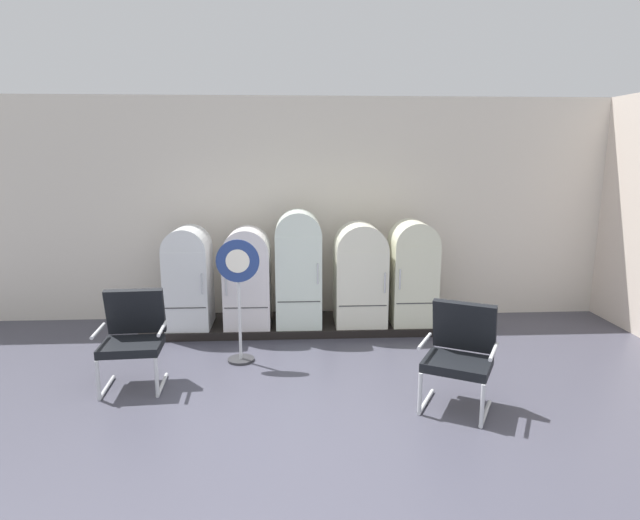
{
  "coord_description": "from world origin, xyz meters",
  "views": [
    {
      "loc": [
        -0.14,
        -4.21,
        2.47
      ],
      "look_at": [
        0.24,
        2.75,
        1.06
      ],
      "focal_mm": 29.48,
      "sensor_mm": 36.0,
      "label": 1
    }
  ],
  "objects_px": {
    "refrigerator_1": "(247,275)",
    "refrigerator_2": "(298,265)",
    "refrigerator_3": "(360,271)",
    "refrigerator_4": "(413,269)",
    "refrigerator_0": "(188,274)",
    "armchair_left": "(133,333)",
    "armchair_right": "(460,350)",
    "sign_stand": "(239,300)"
  },
  "relations": [
    {
      "from": "refrigerator_0",
      "to": "armchair_left",
      "type": "xyz_separation_m",
      "value": [
        -0.29,
        -1.66,
        -0.27
      ]
    },
    {
      "from": "armchair_left",
      "to": "refrigerator_3",
      "type": "bearing_deg",
      "value": 32.0
    },
    {
      "from": "refrigerator_0",
      "to": "armchair_right",
      "type": "xyz_separation_m",
      "value": [
        3.06,
        -2.33,
        -0.27
      ]
    },
    {
      "from": "refrigerator_1",
      "to": "refrigerator_4",
      "type": "bearing_deg",
      "value": 0.41
    },
    {
      "from": "refrigerator_2",
      "to": "armchair_right",
      "type": "bearing_deg",
      "value": -56.3
    },
    {
      "from": "armchair_left",
      "to": "sign_stand",
      "type": "relative_size",
      "value": 0.69
    },
    {
      "from": "refrigerator_0",
      "to": "refrigerator_4",
      "type": "xyz_separation_m",
      "value": [
        3.12,
        0.01,
        0.03
      ]
    },
    {
      "from": "refrigerator_4",
      "to": "armchair_left",
      "type": "xyz_separation_m",
      "value": [
        -3.41,
        -1.67,
        -0.3
      ]
    },
    {
      "from": "refrigerator_0",
      "to": "refrigerator_1",
      "type": "bearing_deg",
      "value": -0.59
    },
    {
      "from": "refrigerator_0",
      "to": "refrigerator_3",
      "type": "bearing_deg",
      "value": 0.16
    },
    {
      "from": "refrigerator_1",
      "to": "refrigerator_2",
      "type": "height_order",
      "value": "refrigerator_2"
    },
    {
      "from": "refrigerator_4",
      "to": "armchair_left",
      "type": "relative_size",
      "value": 1.4
    },
    {
      "from": "refrigerator_0",
      "to": "refrigerator_2",
      "type": "height_order",
      "value": "refrigerator_2"
    },
    {
      "from": "refrigerator_2",
      "to": "refrigerator_3",
      "type": "height_order",
      "value": "refrigerator_2"
    },
    {
      "from": "refrigerator_1",
      "to": "armchair_left",
      "type": "relative_size",
      "value": 1.33
    },
    {
      "from": "refrigerator_3",
      "to": "refrigerator_4",
      "type": "height_order",
      "value": "refrigerator_4"
    },
    {
      "from": "refrigerator_4",
      "to": "refrigerator_0",
      "type": "bearing_deg",
      "value": -179.84
    },
    {
      "from": "refrigerator_0",
      "to": "armchair_left",
      "type": "distance_m",
      "value": 1.7
    },
    {
      "from": "refrigerator_1",
      "to": "refrigerator_4",
      "type": "relative_size",
      "value": 0.95
    },
    {
      "from": "refrigerator_1",
      "to": "armchair_left",
      "type": "bearing_deg",
      "value": -123.51
    },
    {
      "from": "refrigerator_1",
      "to": "sign_stand",
      "type": "relative_size",
      "value": 0.92
    },
    {
      "from": "refrigerator_1",
      "to": "armchair_right",
      "type": "bearing_deg",
      "value": -45.86
    },
    {
      "from": "refrigerator_2",
      "to": "armchair_right",
      "type": "xyz_separation_m",
      "value": [
        1.55,
        -2.32,
        -0.38
      ]
    },
    {
      "from": "armchair_right",
      "to": "refrigerator_1",
      "type": "bearing_deg",
      "value": 134.14
    },
    {
      "from": "refrigerator_3",
      "to": "refrigerator_1",
      "type": "bearing_deg",
      "value": -179.46
    },
    {
      "from": "refrigerator_2",
      "to": "armchair_right",
      "type": "height_order",
      "value": "refrigerator_2"
    },
    {
      "from": "refrigerator_2",
      "to": "refrigerator_4",
      "type": "distance_m",
      "value": 1.61
    },
    {
      "from": "refrigerator_2",
      "to": "sign_stand",
      "type": "distance_m",
      "value": 1.3
    },
    {
      "from": "refrigerator_3",
      "to": "armchair_right",
      "type": "height_order",
      "value": "refrigerator_3"
    },
    {
      "from": "refrigerator_0",
      "to": "sign_stand",
      "type": "xyz_separation_m",
      "value": [
        0.79,
        -1.08,
        -0.07
      ]
    },
    {
      "from": "armchair_left",
      "to": "refrigerator_4",
      "type": "bearing_deg",
      "value": 26.06
    },
    {
      "from": "refrigerator_1",
      "to": "refrigerator_2",
      "type": "relative_size",
      "value": 0.86
    },
    {
      "from": "sign_stand",
      "to": "refrigerator_4",
      "type": "bearing_deg",
      "value": 25.05
    },
    {
      "from": "refrigerator_0",
      "to": "armchair_left",
      "type": "bearing_deg",
      "value": -99.81
    },
    {
      "from": "refrigerator_4",
      "to": "armchair_left",
      "type": "height_order",
      "value": "refrigerator_4"
    },
    {
      "from": "refrigerator_2",
      "to": "refrigerator_3",
      "type": "relative_size",
      "value": 1.13
    },
    {
      "from": "refrigerator_4",
      "to": "sign_stand",
      "type": "bearing_deg",
      "value": -154.95
    },
    {
      "from": "refrigerator_2",
      "to": "refrigerator_4",
      "type": "xyz_separation_m",
      "value": [
        1.61,
        0.02,
        -0.08
      ]
    },
    {
      "from": "refrigerator_1",
      "to": "refrigerator_4",
      "type": "xyz_separation_m",
      "value": [
        2.31,
        0.02,
        0.04
      ]
    },
    {
      "from": "refrigerator_2",
      "to": "refrigerator_1",
      "type": "bearing_deg",
      "value": 179.76
    },
    {
      "from": "refrigerator_1",
      "to": "refrigerator_3",
      "type": "bearing_deg",
      "value": 0.54
    },
    {
      "from": "refrigerator_2",
      "to": "sign_stand",
      "type": "height_order",
      "value": "refrigerator_2"
    }
  ]
}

